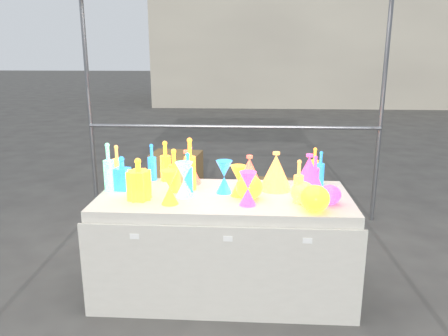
# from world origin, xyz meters

# --- Properties ---
(ground) EXTENTS (80.00, 80.00, 0.00)m
(ground) POSITION_xyz_m (0.00, 0.00, 0.00)
(ground) COLOR #5F5D58
(ground) RESTS_ON ground
(display_table) EXTENTS (1.84, 0.83, 0.75)m
(display_table) POSITION_xyz_m (0.00, -0.01, 0.37)
(display_table) COLOR silver
(display_table) RESTS_ON ground
(background_building) EXTENTS (14.00, 6.00, 6.00)m
(background_building) POSITION_xyz_m (4.00, 14.00, 3.00)
(background_building) COLOR beige
(background_building) RESTS_ON ground
(cardboard_box_closed) EXTENTS (0.68, 0.53, 0.46)m
(cardboard_box_closed) POSITION_xyz_m (-0.79, 2.58, 0.23)
(cardboard_box_closed) COLOR #A27A49
(cardboard_box_closed) RESTS_ON ground
(cardboard_box_flat) EXTENTS (0.77, 0.59, 0.06)m
(cardboard_box_flat) POSITION_xyz_m (0.44, 2.65, 0.03)
(cardboard_box_flat) COLOR #A27A49
(cardboard_box_flat) RESTS_ON ground
(bottle_0) EXTENTS (0.09, 0.09, 0.32)m
(bottle_0) POSITION_xyz_m (-0.48, 0.33, 0.91)
(bottle_0) COLOR red
(bottle_0) RESTS_ON display_table
(bottle_1) EXTENTS (0.08, 0.08, 0.29)m
(bottle_1) POSITION_xyz_m (-0.60, 0.35, 0.90)
(bottle_1) COLOR #198931
(bottle_1) RESTS_ON display_table
(bottle_2) EXTENTS (0.10, 0.10, 0.39)m
(bottle_2) POSITION_xyz_m (-0.26, 0.12, 0.95)
(bottle_2) COLOR yellow
(bottle_2) RESTS_ON display_table
(bottle_3) EXTENTS (0.08, 0.08, 0.28)m
(bottle_3) POSITION_xyz_m (-0.29, 0.34, 0.89)
(bottle_3) COLOR blue
(bottle_3) RESTS_ON display_table
(bottle_4) EXTENTS (0.08, 0.08, 0.30)m
(bottle_4) POSITION_xyz_m (-0.85, 0.26, 0.90)
(bottle_4) COLOR #116D54
(bottle_4) RESTS_ON display_table
(bottle_5) EXTENTS (0.10, 0.10, 0.36)m
(bottle_5) POSITION_xyz_m (-0.85, 0.05, 0.93)
(bottle_5) COLOR #D32A7C
(bottle_5) RESTS_ON display_table
(bottle_6) EXTENTS (0.08, 0.08, 0.32)m
(bottle_6) POSITION_xyz_m (-0.37, 0.05, 0.91)
(bottle_6) COLOR red
(bottle_6) RESTS_ON display_table
(bottle_7) EXTENTS (0.09, 0.09, 0.30)m
(bottle_7) POSITION_xyz_m (-0.27, 0.05, 0.90)
(bottle_7) COLOR #198931
(bottle_7) RESTS_ON display_table
(decanter_0) EXTENTS (0.15, 0.15, 0.30)m
(decanter_0) POSITION_xyz_m (-0.58, -0.14, 0.90)
(decanter_0) COLOR red
(decanter_0) RESTS_ON display_table
(decanter_1) EXTENTS (0.17, 0.17, 0.29)m
(decanter_1) POSITION_xyz_m (-0.58, -0.13, 0.90)
(decanter_1) COLOR yellow
(decanter_1) RESTS_ON display_table
(decanter_2) EXTENTS (0.12, 0.12, 0.26)m
(decanter_2) POSITION_xyz_m (-0.76, 0.08, 0.88)
(decanter_2) COLOR #198931
(decanter_2) RESTS_ON display_table
(hourglass_0) EXTENTS (0.13, 0.13, 0.24)m
(hourglass_0) POSITION_xyz_m (-0.35, -0.21, 0.87)
(hourglass_0) COLOR yellow
(hourglass_0) RESTS_ON display_table
(hourglass_1) EXTENTS (0.14, 0.14, 0.23)m
(hourglass_1) POSITION_xyz_m (0.17, -0.20, 0.87)
(hourglass_1) COLOR blue
(hourglass_1) RESTS_ON display_table
(hourglass_3) EXTENTS (0.15, 0.15, 0.25)m
(hourglass_3) POSITION_xyz_m (-0.28, -0.05, 0.88)
(hourglass_3) COLOR #D32A7C
(hourglass_3) RESTS_ON display_table
(hourglass_4) EXTENTS (0.15, 0.15, 0.22)m
(hourglass_4) POSITION_xyz_m (0.10, -0.01, 0.86)
(hourglass_4) COLOR red
(hourglass_4) RESTS_ON display_table
(hourglass_5) EXTENTS (0.14, 0.14, 0.24)m
(hourglass_5) POSITION_xyz_m (-0.00, 0.05, 0.87)
(hourglass_5) COLOR #198931
(hourglass_5) RESTS_ON display_table
(globe_0) EXTENTS (0.22, 0.22, 0.15)m
(globe_0) POSITION_xyz_m (0.60, -0.30, 0.83)
(globe_0) COLOR red
(globe_0) RESTS_ON display_table
(globe_1) EXTENTS (0.21, 0.21, 0.13)m
(globe_1) POSITION_xyz_m (0.54, -0.14, 0.82)
(globe_1) COLOR #116D54
(globe_1) RESTS_ON display_table
(globe_2) EXTENTS (0.20, 0.20, 0.15)m
(globe_2) POSITION_xyz_m (0.18, -0.08, 0.83)
(globe_2) COLOR yellow
(globe_2) RESTS_ON display_table
(globe_3) EXTENTS (0.17, 0.17, 0.12)m
(globe_3) POSITION_xyz_m (0.72, -0.16, 0.81)
(globe_3) COLOR blue
(globe_3) RESTS_ON display_table
(lampshade_0) EXTENTS (0.27, 0.27, 0.26)m
(lampshade_0) POSITION_xyz_m (-0.31, 0.28, 0.88)
(lampshade_0) COLOR yellow
(lampshade_0) RESTS_ON display_table
(lampshade_1) EXTENTS (0.28, 0.28, 0.25)m
(lampshade_1) POSITION_xyz_m (0.18, 0.20, 0.87)
(lampshade_1) COLOR yellow
(lampshade_1) RESTS_ON display_table
(lampshade_2) EXTENTS (0.28, 0.28, 0.27)m
(lampshade_2) POSITION_xyz_m (0.62, 0.15, 0.89)
(lampshade_2) COLOR blue
(lampshade_2) RESTS_ON display_table
(lampshade_3) EXTENTS (0.31, 0.31, 0.29)m
(lampshade_3) POSITION_xyz_m (0.38, 0.16, 0.89)
(lampshade_3) COLOR #116D54
(lampshade_3) RESTS_ON display_table
(bottle_8) EXTENTS (0.07, 0.07, 0.27)m
(bottle_8) POSITION_xyz_m (0.72, 0.29, 0.88)
(bottle_8) COLOR #198931
(bottle_8) RESTS_ON display_table
(bottle_9) EXTENTS (0.07, 0.07, 0.28)m
(bottle_9) POSITION_xyz_m (0.69, 0.36, 0.89)
(bottle_9) COLOR yellow
(bottle_9) RESTS_ON display_table
(bottle_10) EXTENTS (0.07, 0.07, 0.26)m
(bottle_10) POSITION_xyz_m (0.66, 0.15, 0.88)
(bottle_10) COLOR blue
(bottle_10) RESTS_ON display_table
(bottle_11) EXTENTS (0.09, 0.09, 0.30)m
(bottle_11) POSITION_xyz_m (0.51, -0.13, 0.90)
(bottle_11) COLOR #116D54
(bottle_11) RESTS_ON display_table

